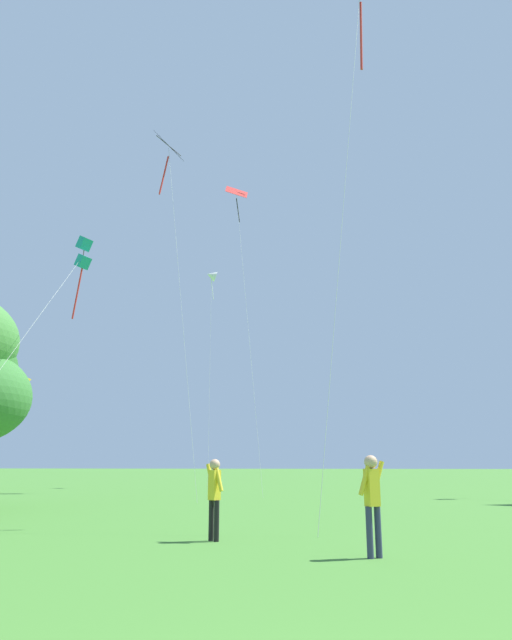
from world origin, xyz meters
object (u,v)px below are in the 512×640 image
kite_teal_box (83,256)px  kite_red_high (238,204)px  kite_black_large (168,159)px  person_in_red_shirt (214,491)px  kite_white_distant (211,276)px  person_with_spool (372,495)px  kite_purple_streamer (360,7)px  kite_yellow_diamond (12,387)px

kite_teal_box → kite_red_high: bearing=74.4°
kite_black_large → person_in_red_shirt: 24.92m
kite_white_distant → person_with_spool: (10.27, -32.06, -14.96)m
person_with_spool → person_in_red_shirt: bearing=150.1°
kite_black_large → kite_purple_streamer: size_ratio=1.04×
kite_purple_streamer → person_in_red_shirt: bearing=-126.6°
kite_black_large → kite_white_distant: 13.99m
kite_white_distant → kite_red_high: (3.24, -6.72, 2.84)m
person_in_red_shirt → kite_white_distant: bearing=102.9°
kite_white_distant → kite_purple_streamer: bearing=-66.1°
kite_black_large → person_with_spool: kite_black_large is taller
person_with_spool → kite_purple_streamer: bearing=84.7°
kite_black_large → kite_white_distant: bearing=91.6°
kite_teal_box → person_with_spool: (11.07, -10.85, -9.07)m
kite_red_high → person_with_spool: bearing=-74.5°
kite_black_large → kite_yellow_diamond: bearing=153.3°
kite_yellow_diamond → kite_white_distant: bearing=34.5°
kite_teal_box → kite_red_high: kite_red_high is taller
kite_yellow_diamond → person_in_red_shirt: 29.37m
kite_black_large → person_in_red_shirt: (6.54, -16.40, -17.59)m
kite_black_large → kite_red_high: size_ratio=0.99×
kite_black_large → kite_purple_streamer: (10.56, -10.98, -0.67)m
kite_red_high → kite_purple_streamer: bearing=-66.8°
kite_yellow_diamond → kite_white_distant: kite_white_distant is taller
kite_white_distant → kite_teal_box: 22.03m
kite_yellow_diamond → person_in_red_shirt: size_ratio=6.42×
kite_purple_streamer → kite_white_distant: bearing=113.9°
kite_black_large → person_with_spool: 27.23m
kite_teal_box → person_in_red_shirt: 14.91m
kite_yellow_diamond → kite_teal_box: 17.44m
kite_black_large → kite_teal_box: kite_black_large is taller
kite_white_distant → kite_red_high: kite_red_high is taller
kite_purple_streamer → person_with_spool: size_ratio=11.00×
kite_teal_box → kite_red_high: (4.04, 14.50, 8.74)m
kite_black_large → kite_yellow_diamond: (-11.75, 5.92, -12.13)m
kite_black_large → kite_purple_streamer: kite_black_large is taller
person_with_spool → kite_black_large: bearing=118.3°
kite_white_distant → person_with_spool: kite_white_distant is taller
person_with_spool → person_in_red_shirt: (-3.34, 1.92, -0.03)m
kite_red_high → person_in_red_shirt: size_ratio=11.82×
kite_yellow_diamond → kite_white_distant: (11.37, 7.82, 9.54)m
person_with_spool → person_in_red_shirt: person_with_spool is taller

